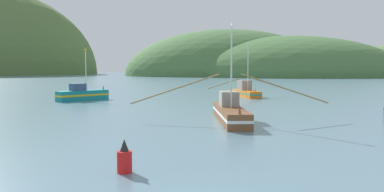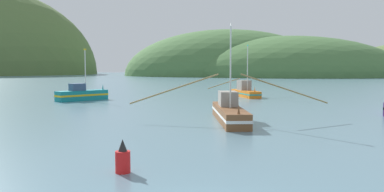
# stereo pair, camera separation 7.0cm
# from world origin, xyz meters

# --- Properties ---
(hill_far_left) EXTENTS (103.45, 82.76, 45.72)m
(hill_far_left) POSITION_xyz_m (17.78, 191.14, 0.00)
(hill_far_left) COLOR #47703D
(hill_far_left) RESTS_ON ground
(hill_far_right) EXTENTS (107.09, 85.67, 37.43)m
(hill_far_right) POSITION_xyz_m (45.40, 178.68, 0.00)
(hill_far_right) COLOR #47703D
(hill_far_right) RESTS_ON ground
(fishing_boat_brown) EXTENTS (15.88, 10.54, 7.74)m
(fishing_boat_brown) POSITION_xyz_m (2.69, 20.79, 0.77)
(fishing_boat_brown) COLOR brown
(fishing_boat_brown) RESTS_ON ground
(fishing_boat_teal) EXTENTS (6.04, 6.06, 6.70)m
(fishing_boat_teal) POSITION_xyz_m (-14.57, 40.48, 0.79)
(fishing_boat_teal) COLOR #147F84
(fishing_boat_teal) RESTS_ON ground
(fishing_boat_orange) EXTENTS (11.16, 7.93, 7.50)m
(fishing_boat_orange) POSITION_xyz_m (7.48, 47.14, 0.79)
(fishing_boat_orange) COLOR orange
(fishing_boat_orange) RESTS_ON ground
(channel_buoy) EXTENTS (0.62, 0.62, 1.40)m
(channel_buoy) POSITION_xyz_m (-3.15, 5.10, 0.57)
(channel_buoy) COLOR red
(channel_buoy) RESTS_ON ground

